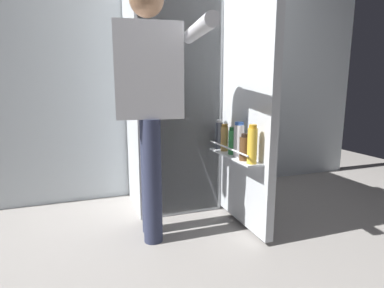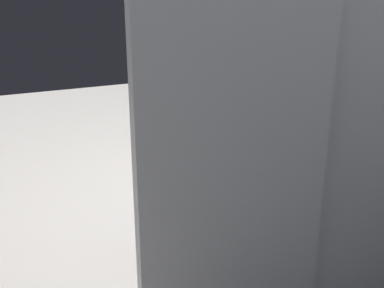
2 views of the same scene
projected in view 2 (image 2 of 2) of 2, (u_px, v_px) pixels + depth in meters
ground_plane at (211, 277)px, 2.26m from camera, size 6.47×6.47×0.00m
refrigerator at (330, 73)px, 2.06m from camera, size 0.72×1.24×1.75m
person at (185, 47)px, 2.15m from camera, size 0.52×0.74×1.60m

